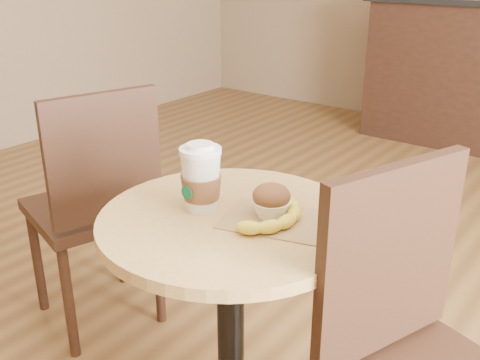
{
  "coord_description": "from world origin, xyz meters",
  "views": [
    {
      "loc": [
        0.7,
        -1.05,
        1.34
      ],
      "look_at": [
        -0.05,
        -0.07,
        0.83
      ],
      "focal_mm": 42.0,
      "sensor_mm": 36.0,
      "label": 1
    }
  ],
  "objects": [
    {
      "name": "cafe_table",
      "position": [
        -0.05,
        -0.11,
        0.51
      ],
      "size": [
        0.63,
        0.63,
        0.75
      ],
      "color": "black",
      "rests_on": "ground"
    },
    {
      "name": "coffee_cup",
      "position": [
        -0.13,
        -0.12,
        0.83
      ],
      "size": [
        0.1,
        0.1,
        0.17
      ],
      "rotation": [
        0.0,
        0.0,
        -0.06
      ],
      "color": "silver",
      "rests_on": "cafe_table"
    },
    {
      "name": "muffin",
      "position": [
        0.04,
        -0.05,
        0.79
      ],
      "size": [
        0.09,
        0.09,
        0.08
      ],
      "color": "white",
      "rests_on": "kraft_bag"
    },
    {
      "name": "kraft_bag",
      "position": [
        0.05,
        -0.06,
        0.75
      ],
      "size": [
        0.28,
        0.24,
        0.0
      ],
      "primitive_type": "cube",
      "rotation": [
        0.0,
        0.0,
        0.28
      ],
      "color": "olive",
      "rests_on": "cafe_table"
    },
    {
      "name": "banana",
      "position": [
        0.06,
        -0.07,
        0.77
      ],
      "size": [
        0.16,
        0.25,
        0.03
      ],
      "primitive_type": null,
      "rotation": [
        0.0,
        0.0,
        0.08
      ],
      "color": "yellow",
      "rests_on": "kraft_bag"
    },
    {
      "name": "chair_left",
      "position": [
        -0.8,
        0.08,
        0.51
      ],
      "size": [
        0.51,
        0.51,
        0.93
      ],
      "rotation": [
        0.0,
        0.0,
        -1.87
      ],
      "color": "#321C11",
      "rests_on": "ground"
    }
  ]
}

